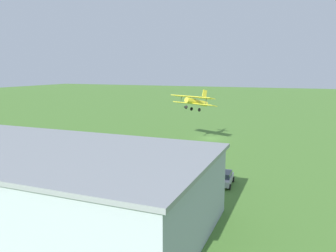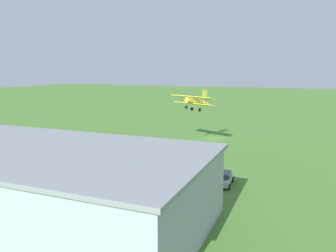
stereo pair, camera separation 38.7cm
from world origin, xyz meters
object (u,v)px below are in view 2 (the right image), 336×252
at_px(hangar, 43,183).
at_px(person_crossing_taxiway, 90,155).
at_px(car_blue, 6,150).
at_px(person_by_parked_cars, 60,152).
at_px(car_grey, 36,155).
at_px(biplane, 196,101).
at_px(car_silver, 224,178).

distance_m(hangar, person_crossing_taxiway, 19.69).
relative_size(car_blue, person_crossing_taxiway, 2.77).
bearing_deg(person_by_parked_cars, hangar, 127.19).
bearing_deg(car_grey, person_by_parked_cars, -127.52).
xyz_separation_m(biplane, person_crossing_taxiway, (11.00, 17.48, -7.07)).
bearing_deg(car_blue, biplane, -141.77).
bearing_deg(person_by_parked_cars, car_grey, 52.48).
distance_m(car_grey, car_blue, 6.96).
distance_m(biplane, car_blue, 33.15).
xyz_separation_m(car_grey, person_crossing_taxiway, (-7.51, -3.11, 0.00)).
bearing_deg(biplane, car_silver, 117.12).
bearing_deg(car_blue, car_silver, -179.97).
xyz_separation_m(hangar, car_silver, (-13.36, -15.32, -2.53)).
height_order(biplane, car_grey, biplane).
relative_size(hangar, car_grey, 6.53).
height_order(hangar, person_by_parked_cars, hangar).
distance_m(car_silver, car_blue, 35.69).
bearing_deg(biplane, car_grey, 48.05).
bearing_deg(biplane, hangar, 84.99).
relative_size(car_silver, person_by_parked_cars, 2.47).
xyz_separation_m(biplane, person_by_parked_cars, (16.39, 17.83, -7.05)).
xyz_separation_m(person_by_parked_cars, person_crossing_taxiway, (-5.39, -0.35, -0.02)).
distance_m(car_grey, person_crossing_taxiway, 8.13).
xyz_separation_m(hangar, car_grey, (15.40, -14.76, -2.52)).
distance_m(biplane, car_grey, 28.57).
xyz_separation_m(biplane, car_blue, (25.44, 20.04, -7.06)).
distance_m(car_blue, person_crossing_taxiway, 14.67).
bearing_deg(hangar, person_by_parked_cars, -52.81).
bearing_deg(car_silver, car_grey, 1.13).
relative_size(biplane, person_by_parked_cars, 5.56).
bearing_deg(hangar, car_silver, -131.07).
bearing_deg(hangar, biplane, -95.01).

